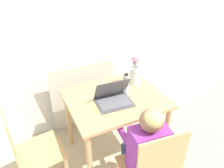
# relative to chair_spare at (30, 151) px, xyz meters

# --- Properties ---
(wall_back) EXTENTS (6.40, 0.05, 2.50)m
(wall_back) POSITION_rel_chair_spare_xyz_m (1.11, 0.76, 0.78)
(wall_back) COLOR white
(wall_back) RESTS_ON ground_plane
(dining_table) EXTENTS (0.92, 0.76, 0.74)m
(dining_table) POSITION_rel_chair_spare_xyz_m (0.85, 0.06, 0.16)
(dining_table) COLOR tan
(dining_table) RESTS_ON ground_plane
(chair_spare) EXTENTS (0.45, 0.45, 0.93)m
(chair_spare) POSITION_rel_chair_spare_xyz_m (0.00, 0.00, 0.00)
(chair_spare) COLOR tan
(chair_spare) RESTS_ON ground_plane
(person_seated) EXTENTS (0.34, 0.45, 1.02)m
(person_seated) POSITION_rel_chair_spare_xyz_m (0.84, -0.50, 0.16)
(person_seated) COLOR purple
(person_seated) RESTS_ON ground_plane
(laptop) EXTENTS (0.34, 0.27, 0.23)m
(laptop) POSITION_rel_chair_spare_xyz_m (0.81, 0.01, 0.33)
(laptop) COLOR #4C4C51
(laptop) RESTS_ON dining_table
(flower_vase) EXTENTS (0.11, 0.11, 0.33)m
(flower_vase) POSITION_rel_chair_spare_xyz_m (1.15, 0.20, 0.40)
(flower_vase) COLOR silver
(flower_vase) RESTS_ON dining_table
(water_bottle) EXTENTS (0.06, 0.06, 0.22)m
(water_bottle) POSITION_rel_chair_spare_xyz_m (0.98, 0.08, 0.38)
(water_bottle) COLOR silver
(water_bottle) RESTS_ON dining_table
(cardboard_panel) EXTENTS (0.75, 0.14, 0.90)m
(cardboard_panel) POSITION_rel_chair_spare_xyz_m (0.70, 0.63, -0.02)
(cardboard_panel) COLOR silver
(cardboard_panel) RESTS_ON ground_plane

